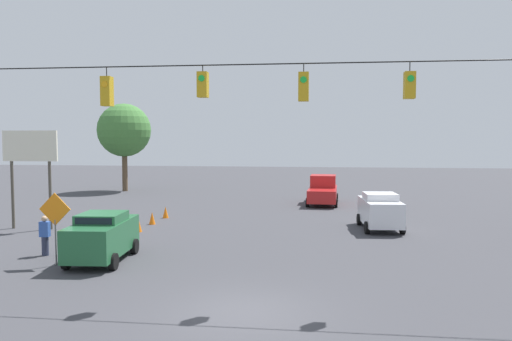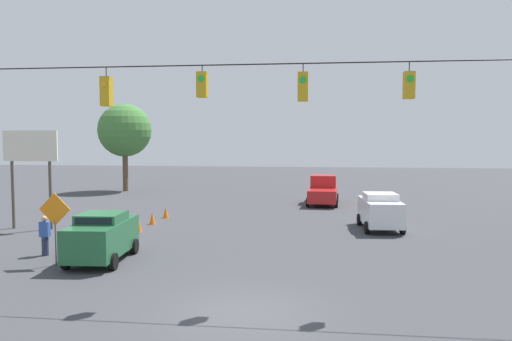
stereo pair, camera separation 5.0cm
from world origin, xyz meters
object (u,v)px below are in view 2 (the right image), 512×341
(overhead_signal_span, at_px, (250,133))
(traffic_cone_fourth, at_px, (152,218))
(work_zone_sign, at_px, (55,215))
(tree_horizon_left, at_px, (125,130))
(traffic_cone_third, at_px, (139,225))
(roadside_billboard, at_px, (31,157))
(sedan_green_parked_shoulder, at_px, (102,236))
(pedestrian, at_px, (45,236))
(traffic_cone_second, at_px, (122,235))
(traffic_cone_fifth, at_px, (166,212))
(pickup_truck_red_oncoming_deep, at_px, (323,191))
(sedan_white_oncoming_far, at_px, (380,211))
(traffic_cone_nearest, at_px, (101,245))

(overhead_signal_span, distance_m, traffic_cone_fourth, 14.49)
(work_zone_sign, distance_m, tree_horizon_left, 27.52)
(traffic_cone_third, height_order, roadside_billboard, roadside_billboard)
(sedan_green_parked_shoulder, xyz_separation_m, tree_horizon_left, (9.12, -25.29, 4.58))
(sedan_green_parked_shoulder, xyz_separation_m, pedestrian, (2.80, -0.60, -0.17))
(traffic_cone_second, bearing_deg, traffic_cone_fourth, -87.65)
(traffic_cone_fifth, bearing_deg, sedan_green_parked_shoulder, 93.88)
(overhead_signal_span, xyz_separation_m, traffic_cone_fourth, (7.25, -11.61, -4.75))
(work_zone_sign, bearing_deg, pickup_truck_red_oncoming_deep, -118.30)
(work_zone_sign, bearing_deg, traffic_cone_fifth, -93.74)
(traffic_cone_fourth, bearing_deg, tree_horizon_left, -63.75)
(pickup_truck_red_oncoming_deep, bearing_deg, traffic_cone_fifth, 38.83)
(sedan_green_parked_shoulder, distance_m, tree_horizon_left, 27.28)
(sedan_green_parked_shoulder, height_order, pickup_truck_red_oncoming_deep, pickup_truck_red_oncoming_deep)
(pickup_truck_red_oncoming_deep, distance_m, traffic_cone_fifth, 12.48)
(traffic_cone_third, xyz_separation_m, roadside_billboard, (6.06, -0.15, 3.53))
(sedan_white_oncoming_far, height_order, traffic_cone_fourth, sedan_white_oncoming_far)
(traffic_cone_fourth, relative_size, work_zone_sign, 0.25)
(sedan_white_oncoming_far, relative_size, traffic_cone_third, 5.74)
(sedan_white_oncoming_far, xyz_separation_m, traffic_cone_third, (12.71, 2.29, -0.67))
(traffic_cone_nearest, bearing_deg, traffic_cone_fifth, -89.31)
(pedestrian, bearing_deg, traffic_cone_nearest, -163.25)
(overhead_signal_span, distance_m, traffic_cone_third, 12.72)
(traffic_cone_fourth, height_order, traffic_cone_fifth, same)
(overhead_signal_span, bearing_deg, traffic_cone_second, -43.49)
(traffic_cone_fifth, bearing_deg, tree_horizon_left, -60.05)
(traffic_cone_third, distance_m, traffic_cone_fourth, 2.28)
(pickup_truck_red_oncoming_deep, height_order, traffic_cone_third, pickup_truck_red_oncoming_deep)
(traffic_cone_fifth, bearing_deg, traffic_cone_third, 89.41)
(traffic_cone_nearest, xyz_separation_m, roadside_billboard, (6.22, -5.04, 3.53))
(traffic_cone_third, bearing_deg, traffic_cone_fifth, -90.59)
(traffic_cone_second, bearing_deg, pedestrian, 52.87)
(pickup_truck_red_oncoming_deep, relative_size, sedan_white_oncoming_far, 1.32)
(pickup_truck_red_oncoming_deep, relative_size, traffic_cone_second, 7.56)
(sedan_white_oncoming_far, bearing_deg, traffic_cone_third, 10.22)
(overhead_signal_span, bearing_deg, pedestrian, -22.25)
(traffic_cone_second, height_order, traffic_cone_fifth, same)
(sedan_green_parked_shoulder, relative_size, traffic_cone_nearest, 5.90)
(roadside_billboard, relative_size, tree_horizon_left, 0.66)
(traffic_cone_fourth, xyz_separation_m, pedestrian, (1.99, 7.83, 0.49))
(sedan_green_parked_shoulder, bearing_deg, roadside_billboard, -42.67)
(work_zone_sign, xyz_separation_m, tree_horizon_left, (7.64, -26.19, 3.61))
(traffic_cone_fifth, relative_size, tree_horizon_left, 0.09)
(work_zone_sign, bearing_deg, pedestrian, -48.79)
(traffic_cone_second, relative_size, work_zone_sign, 0.25)
(overhead_signal_span, xyz_separation_m, traffic_cone_second, (7.05, -6.68, -4.75))
(sedan_green_parked_shoulder, bearing_deg, work_zone_sign, 31.20)
(traffic_cone_fourth, height_order, roadside_billboard, roadside_billboard)
(traffic_cone_fifth, distance_m, roadside_billboard, 8.33)
(traffic_cone_fourth, bearing_deg, pedestrian, 75.71)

